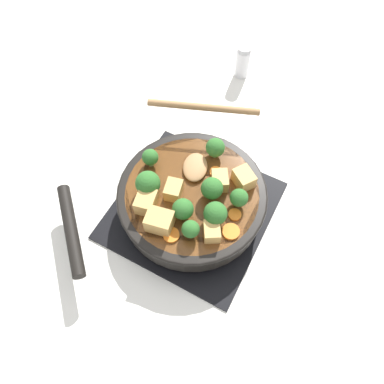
% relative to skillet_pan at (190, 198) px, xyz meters
% --- Properties ---
extents(ground_plane, '(2.40, 2.40, 0.00)m').
position_rel_skillet_pan_xyz_m(ground_plane, '(-0.00, 0.00, -0.06)').
color(ground_plane, white).
extents(front_burner_grate, '(0.31, 0.31, 0.03)m').
position_rel_skillet_pan_xyz_m(front_burner_grate, '(-0.00, 0.00, -0.04)').
color(front_burner_grate, black).
rests_on(front_burner_grate, ground_plane).
extents(skillet_pan, '(0.39, 0.39, 0.05)m').
position_rel_skillet_pan_xyz_m(skillet_pan, '(0.00, 0.00, 0.00)').
color(skillet_pan, black).
rests_on(skillet_pan, front_burner_grate).
extents(wooden_spoon, '(0.24, 0.24, 0.02)m').
position_rel_skillet_pan_xyz_m(wooden_spoon, '(-0.14, -0.05, 0.03)').
color(wooden_spoon, '#A87A4C').
rests_on(wooden_spoon, skillet_pan).
extents(tofu_cube_center_large, '(0.05, 0.04, 0.03)m').
position_rel_skillet_pan_xyz_m(tofu_cube_center_large, '(0.06, 0.08, 0.04)').
color(tofu_cube_center_large, tan).
rests_on(tofu_cube_center_large, skillet_pan).
extents(tofu_cube_near_handle, '(0.05, 0.04, 0.03)m').
position_rel_skillet_pan_xyz_m(tofu_cube_near_handle, '(0.06, -0.06, 0.04)').
color(tofu_cube_near_handle, tan).
rests_on(tofu_cube_near_handle, skillet_pan).
extents(tofu_cube_east_chunk, '(0.04, 0.04, 0.03)m').
position_rel_skillet_pan_xyz_m(tofu_cube_east_chunk, '(0.02, -0.03, 0.04)').
color(tofu_cube_east_chunk, tan).
rests_on(tofu_cube_east_chunk, skillet_pan).
extents(tofu_cube_west_chunk, '(0.05, 0.05, 0.03)m').
position_rel_skillet_pan_xyz_m(tofu_cube_west_chunk, '(-0.04, 0.04, 0.04)').
color(tofu_cube_west_chunk, tan).
rests_on(tofu_cube_west_chunk, skillet_pan).
extents(tofu_cube_back_piece, '(0.05, 0.05, 0.03)m').
position_rel_skillet_pan_xyz_m(tofu_cube_back_piece, '(-0.07, 0.08, 0.04)').
color(tofu_cube_back_piece, tan).
rests_on(tofu_cube_back_piece, skillet_pan).
extents(tofu_cube_front_piece, '(0.05, 0.05, 0.04)m').
position_rel_skillet_pan_xyz_m(tofu_cube_front_piece, '(0.09, -0.02, 0.04)').
color(tofu_cube_front_piece, tan).
rests_on(tofu_cube_front_piece, skillet_pan).
extents(broccoli_floret_near_spoon, '(0.05, 0.05, 0.05)m').
position_rel_skillet_pan_xyz_m(broccoli_floret_near_spoon, '(0.03, -0.07, 0.05)').
color(broccoli_floret_near_spoon, '#709956').
rests_on(broccoli_floret_near_spoon, skillet_pan).
extents(broccoli_floret_center_top, '(0.03, 0.03, 0.04)m').
position_rel_skillet_pan_xyz_m(broccoli_floret_center_top, '(0.08, 0.04, 0.05)').
color(broccoli_floret_center_top, '#709956').
rests_on(broccoli_floret_center_top, skillet_pan).
extents(broccoli_floret_east_rim, '(0.04, 0.04, 0.05)m').
position_rel_skillet_pan_xyz_m(broccoli_floret_east_rim, '(0.03, 0.07, 0.05)').
color(broccoli_floret_east_rim, '#709956').
rests_on(broccoli_floret_east_rim, skillet_pan).
extents(broccoli_floret_west_rim, '(0.03, 0.03, 0.04)m').
position_rel_skillet_pan_xyz_m(broccoli_floret_west_rim, '(-0.02, -0.10, 0.05)').
color(broccoli_floret_west_rim, '#709956').
rests_on(broccoli_floret_west_rim, skillet_pan).
extents(broccoli_floret_north_edge, '(0.04, 0.04, 0.05)m').
position_rel_skillet_pan_xyz_m(broccoli_floret_north_edge, '(-0.10, 0.00, 0.05)').
color(broccoli_floret_north_edge, '#709956').
rests_on(broccoli_floret_north_edge, skillet_pan).
extents(broccoli_floret_south_cluster, '(0.03, 0.03, 0.04)m').
position_rel_skillet_pan_xyz_m(broccoli_floret_south_cluster, '(-0.02, 0.09, 0.05)').
color(broccoli_floret_south_cluster, '#709956').
rests_on(broccoli_floret_south_cluster, skillet_pan).
extents(broccoli_floret_mid_floret, '(0.04, 0.04, 0.05)m').
position_rel_skillet_pan_xyz_m(broccoli_floret_mid_floret, '(0.05, 0.01, 0.05)').
color(broccoli_floret_mid_floret, '#709956').
rests_on(broccoli_floret_mid_floret, skillet_pan).
extents(broccoli_floret_small_inner, '(0.04, 0.04, 0.05)m').
position_rel_skillet_pan_xyz_m(broccoli_floret_small_inner, '(-0.01, 0.04, 0.05)').
color(broccoli_floret_small_inner, '#709956').
rests_on(broccoli_floret_small_inner, skillet_pan).
extents(carrot_slice_orange_thin, '(0.03, 0.03, 0.01)m').
position_rel_skillet_pan_xyz_m(carrot_slice_orange_thin, '(0.10, 0.01, 0.03)').
color(carrot_slice_orange_thin, orange).
rests_on(carrot_slice_orange_thin, skillet_pan).
extents(carrot_slice_near_center, '(0.02, 0.02, 0.01)m').
position_rel_skillet_pan_xyz_m(carrot_slice_near_center, '(-0.06, 0.02, 0.03)').
color(carrot_slice_near_center, orange).
rests_on(carrot_slice_near_center, skillet_pan).
extents(carrot_slice_edge_slice, '(0.02, 0.02, 0.01)m').
position_rel_skillet_pan_xyz_m(carrot_slice_edge_slice, '(0.00, 0.10, 0.03)').
color(carrot_slice_edge_slice, orange).
rests_on(carrot_slice_edge_slice, skillet_pan).
extents(carrot_slice_under_broccoli, '(0.03, 0.03, 0.01)m').
position_rel_skillet_pan_xyz_m(carrot_slice_under_broccoli, '(0.04, 0.10, 0.03)').
color(carrot_slice_under_broccoli, orange).
rests_on(carrot_slice_under_broccoli, skillet_pan).
extents(salt_shaker, '(0.04, 0.04, 0.09)m').
position_rel_skillet_pan_xyz_m(salt_shaker, '(-0.42, -0.07, -0.01)').
color(salt_shaker, white).
rests_on(salt_shaker, ground_plane).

